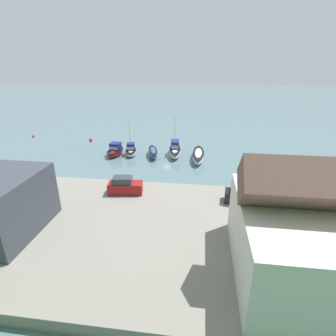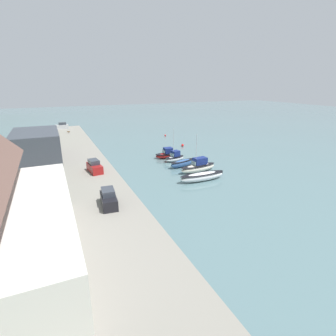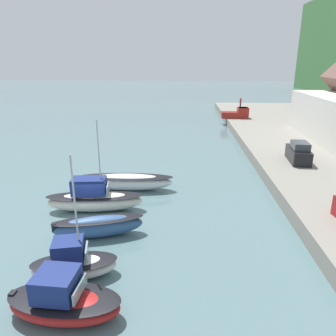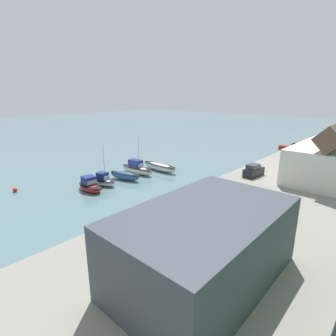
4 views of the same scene
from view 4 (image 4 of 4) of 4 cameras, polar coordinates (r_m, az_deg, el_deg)
The scene contains 13 objects.
ground_plane at distance 50.56m, azimuth -7.54°, elevation -1.42°, with size 320.00×320.00×0.00m, color slate.
quay_promenade at distance 36.02m, azimuth 20.06°, elevation -8.50°, with size 117.43×21.14×1.21m.
yacht_club_building at distance 20.44m, azimuth 7.87°, elevation -16.20°, with size 14.28×8.60×5.66m.
moored_boat_0 at distance 52.48m, azimuth -1.82°, elevation 0.24°, with size 2.03×8.49×1.48m.
moored_boat_1 at distance 50.80m, azimuth -6.80°, elevation -0.13°, with size 2.73×7.73×7.26m.
moored_boat_2 at distance 47.48m, azimuth -9.36°, elevation -1.66°, with size 3.02×6.26×1.46m.
moored_boat_3 at distance 45.33m, azimuth -13.85°, elevation -2.70°, with size 2.89×4.99×7.02m.
moored_boat_4 at distance 43.52m, azimuth -16.68°, elevation -3.67°, with size 2.87×5.56×2.31m.
parked_car_0 at distance 47.24m, azimuth 18.13°, elevation -0.62°, with size 4.35×2.18×2.16m.
parked_car_1 at distance 35.61m, azimuth 7.63°, elevation -5.26°, with size 4.39×2.31×2.16m.
pickup_truck_0 at distance 72.15m, azimuth 25.28°, elevation 4.04°, with size 2.01×4.73×1.90m.
person_on_quay at distance 84.58m, azimuth 30.00°, elevation 5.15°, with size 0.40×0.40×2.14m.
mooring_buoy_1 at distance 47.74m, azimuth -30.36°, elevation -4.14°, with size 0.68×0.68×0.68m.
Camera 4 is at (30.98, 37.10, 14.81)m, focal length 28.00 mm.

